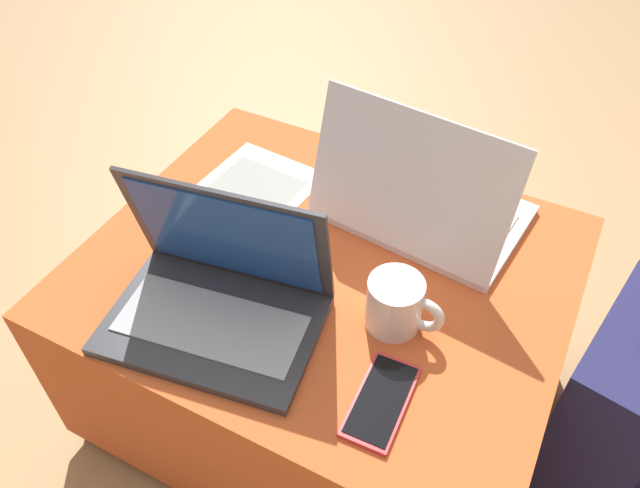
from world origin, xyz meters
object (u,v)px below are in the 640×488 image
at_px(laptop_near, 218,294).
at_px(coffee_mug, 397,305).
at_px(laptop_far, 419,201).
at_px(backpack, 616,412).
at_px(cell_phone, 381,401).
at_px(paper_sheet, 245,197).

height_order(laptop_near, coffee_mug, laptop_near).
relative_size(laptop_far, coffee_mug, 3.06).
height_order(laptop_near, backpack, laptop_near).
relative_size(laptop_near, backpack, 0.74).
xyz_separation_m(cell_phone, coffee_mug, (-0.04, 0.14, 0.04)).
height_order(paper_sheet, coffee_mug, coffee_mug).
bearing_deg(cell_phone, paper_sheet, 142.41).
bearing_deg(laptop_near, backpack, 14.14).
relative_size(laptop_near, paper_sheet, 1.17).
bearing_deg(paper_sheet, laptop_far, 19.67).
distance_m(laptop_near, cell_phone, 0.30).
xyz_separation_m(laptop_near, coffee_mug, (0.26, 0.11, -0.00)).
relative_size(backpack, paper_sheet, 1.57).
bearing_deg(backpack, coffee_mug, 123.33).
height_order(laptop_far, cell_phone, laptop_far).
bearing_deg(cell_phone, backpack, 38.62).
distance_m(backpack, coffee_mug, 0.50).
height_order(cell_phone, backpack, backpack).
distance_m(laptop_near, paper_sheet, 0.30).
bearing_deg(coffee_mug, laptop_far, 102.95).
distance_m(laptop_far, backpack, 0.53).
relative_size(cell_phone, backpack, 0.32).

